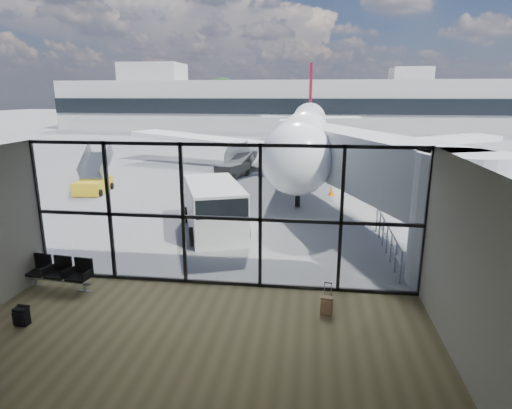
% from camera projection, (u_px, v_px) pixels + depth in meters
% --- Properties ---
extents(ground, '(220.00, 220.00, 0.00)m').
position_uv_depth(ground, '(290.00, 144.00, 52.00)').
color(ground, slate).
rests_on(ground, ground).
extents(lounge_shell, '(12.02, 8.01, 4.51)m').
position_uv_depth(lounge_shell, '(170.00, 265.00, 8.33)').
color(lounge_shell, brown).
rests_on(lounge_shell, ground).
extents(glass_curtain_wall, '(12.10, 0.12, 4.50)m').
position_uv_depth(glass_curtain_wall, '(221.00, 217.00, 13.04)').
color(glass_curtain_wall, white).
rests_on(glass_curtain_wall, ground).
extents(jet_bridge, '(8.00, 16.50, 4.33)m').
position_uv_depth(jet_bridge, '(361.00, 166.00, 19.08)').
color(jet_bridge, '#9B9EA0').
rests_on(jet_bridge, ground).
extents(apron_railing, '(0.06, 5.46, 1.11)m').
position_uv_depth(apron_railing, '(387.00, 235.00, 16.08)').
color(apron_railing, gray).
rests_on(apron_railing, ground).
extents(far_terminal, '(80.00, 12.20, 11.00)m').
position_uv_depth(far_terminal, '(294.00, 104.00, 72.10)').
color(far_terminal, '#ADAEA9').
rests_on(far_terminal, ground).
extents(tree_0, '(4.95, 4.95, 7.12)m').
position_uv_depth(tree_0, '(78.00, 100.00, 87.21)').
color(tree_0, '#382619').
rests_on(tree_0, ground).
extents(tree_1, '(5.61, 5.61, 8.07)m').
position_uv_depth(tree_1, '(106.00, 97.00, 86.30)').
color(tree_1, '#382619').
rests_on(tree_1, ground).
extents(tree_2, '(6.27, 6.27, 9.03)m').
position_uv_depth(tree_2, '(134.00, 94.00, 85.39)').
color(tree_2, '#382619').
rests_on(tree_2, ground).
extents(tree_3, '(4.95, 4.95, 7.12)m').
position_uv_depth(tree_3, '(163.00, 100.00, 84.94)').
color(tree_3, '#382619').
rests_on(tree_3, ground).
extents(tree_4, '(5.61, 5.61, 8.07)m').
position_uv_depth(tree_4, '(192.00, 97.00, 84.03)').
color(tree_4, '#382619').
rests_on(tree_4, ground).
extents(tree_5, '(6.27, 6.27, 9.03)m').
position_uv_depth(tree_5, '(222.00, 94.00, 83.12)').
color(tree_5, '#382619').
rests_on(tree_5, ground).
extents(seating_row, '(2.18, 0.84, 0.97)m').
position_uv_depth(seating_row, '(60.00, 270.00, 13.33)').
color(seating_row, gray).
rests_on(seating_row, ground).
extents(backpack, '(0.37, 0.34, 0.53)m').
position_uv_depth(backpack, '(21.00, 316.00, 11.14)').
color(backpack, black).
rests_on(backpack, ground).
extents(suitcase, '(0.36, 0.29, 0.91)m').
position_uv_depth(suitcase, '(327.00, 305.00, 11.68)').
color(suitcase, '#927151').
rests_on(suitcase, ground).
extents(airliner, '(31.01, 35.85, 9.24)m').
position_uv_depth(airliner, '(306.00, 132.00, 35.51)').
color(airliner, white).
rests_on(airliner, ground).
extents(service_van, '(3.76, 5.38, 2.15)m').
position_uv_depth(service_van, '(214.00, 208.00, 18.48)').
color(service_van, silver).
rests_on(service_van, ground).
extents(belt_loader, '(2.45, 3.91, 1.71)m').
position_uv_depth(belt_loader, '(233.00, 169.00, 31.09)').
color(belt_loader, black).
rests_on(belt_loader, ground).
extents(mobile_stairs, '(2.00, 3.37, 2.27)m').
position_uv_depth(mobile_stairs, '(93.00, 184.00, 26.18)').
color(mobile_stairs, gold).
rests_on(mobile_stairs, ground).
extents(traffic_cone_a, '(0.40, 0.40, 0.58)m').
position_uv_depth(traffic_cone_a, '(215.00, 179.00, 29.16)').
color(traffic_cone_a, '#FF5C0D').
rests_on(traffic_cone_a, ground).
extents(traffic_cone_b, '(0.39, 0.39, 0.56)m').
position_uv_depth(traffic_cone_b, '(332.00, 191.00, 25.47)').
color(traffic_cone_b, orange).
rests_on(traffic_cone_b, ground).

